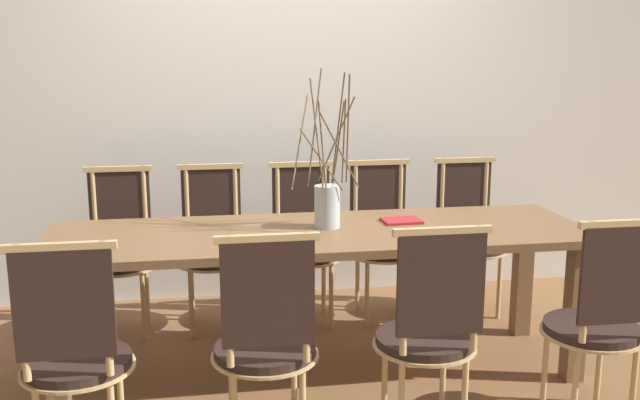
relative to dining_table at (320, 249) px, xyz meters
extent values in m
plane|color=brown|center=(0.00, 0.00, -0.63)|extent=(16.00, 16.00, 0.00)
cube|color=silver|center=(0.00, 1.25, 0.51)|extent=(12.00, 0.06, 2.28)
cube|color=brown|center=(0.00, 0.00, 0.08)|extent=(2.62, 0.80, 0.04)
cube|color=brown|center=(-1.21, -0.30, -0.29)|extent=(0.09, 0.09, 0.69)
cube|color=brown|center=(1.21, -0.30, -0.29)|extent=(0.09, 0.09, 0.69)
cube|color=brown|center=(-1.21, 0.30, -0.29)|extent=(0.09, 0.09, 0.69)
cube|color=brown|center=(1.21, 0.30, -0.29)|extent=(0.09, 0.09, 0.69)
cylinder|color=black|center=(-1.04, -0.67, -0.21)|extent=(0.40, 0.40, 0.04)
cylinder|color=tan|center=(-1.04, -0.67, -0.23)|extent=(0.43, 0.43, 0.01)
cylinder|color=tan|center=(-0.91, -0.54, -0.43)|extent=(0.03, 0.03, 0.41)
cylinder|color=tan|center=(-1.19, -0.84, 0.06)|extent=(0.03, 0.03, 0.50)
cylinder|color=tan|center=(-0.90, -0.84, 0.06)|extent=(0.03, 0.03, 0.50)
cube|color=black|center=(-1.04, -0.85, 0.08)|extent=(0.34, 0.02, 0.40)
cube|color=tan|center=(-1.04, -0.84, 0.29)|extent=(0.38, 0.03, 0.03)
cylinder|color=black|center=(-0.33, -0.67, -0.21)|extent=(0.40, 0.40, 0.04)
cylinder|color=tan|center=(-0.33, -0.67, -0.23)|extent=(0.43, 0.43, 0.01)
cylinder|color=tan|center=(-0.46, -0.54, -0.43)|extent=(0.03, 0.03, 0.41)
cylinder|color=tan|center=(-0.20, -0.54, -0.43)|extent=(0.03, 0.03, 0.41)
cylinder|color=tan|center=(-0.47, -0.84, 0.06)|extent=(0.03, 0.03, 0.50)
cylinder|color=tan|center=(-0.19, -0.84, 0.06)|extent=(0.03, 0.03, 0.50)
cube|color=black|center=(-0.33, -0.85, 0.08)|extent=(0.34, 0.02, 0.40)
cube|color=tan|center=(-0.33, -0.84, 0.29)|extent=(0.38, 0.03, 0.03)
cylinder|color=black|center=(0.33, -0.67, -0.21)|extent=(0.40, 0.40, 0.04)
cylinder|color=tan|center=(0.33, -0.67, -0.23)|extent=(0.43, 0.43, 0.01)
cylinder|color=tan|center=(0.20, -0.54, -0.43)|extent=(0.03, 0.03, 0.41)
cylinder|color=tan|center=(0.46, -0.54, -0.43)|extent=(0.03, 0.03, 0.41)
cylinder|color=tan|center=(0.19, -0.84, 0.06)|extent=(0.03, 0.03, 0.50)
cylinder|color=tan|center=(0.47, -0.84, 0.06)|extent=(0.03, 0.03, 0.50)
cube|color=black|center=(0.33, -0.85, 0.08)|extent=(0.34, 0.02, 0.40)
cube|color=tan|center=(0.33, -0.84, 0.29)|extent=(0.38, 0.03, 0.03)
cylinder|color=black|center=(1.07, -0.67, -0.21)|extent=(0.40, 0.40, 0.04)
cylinder|color=tan|center=(1.07, -0.67, -0.23)|extent=(0.43, 0.43, 0.01)
cylinder|color=tan|center=(0.94, -0.54, -0.43)|extent=(0.03, 0.03, 0.41)
cylinder|color=tan|center=(1.20, -0.54, -0.43)|extent=(0.03, 0.03, 0.41)
cylinder|color=tan|center=(0.94, -0.80, -0.43)|extent=(0.03, 0.03, 0.41)
cylinder|color=tan|center=(1.20, -0.80, -0.43)|extent=(0.03, 0.03, 0.41)
cylinder|color=tan|center=(0.93, -0.84, 0.06)|extent=(0.03, 0.03, 0.50)
cube|color=black|center=(1.07, -0.85, 0.08)|extent=(0.34, 0.02, 0.40)
cube|color=tan|center=(1.07, -0.84, 0.29)|extent=(0.38, 0.03, 0.03)
cylinder|color=black|center=(-1.04, 0.67, -0.21)|extent=(0.40, 0.40, 0.04)
cylinder|color=tan|center=(-1.04, 0.67, -0.23)|extent=(0.43, 0.43, 0.01)
cylinder|color=tan|center=(-0.91, 0.54, -0.43)|extent=(0.03, 0.03, 0.41)
cylinder|color=tan|center=(-1.17, 0.54, -0.43)|extent=(0.03, 0.03, 0.41)
cylinder|color=tan|center=(-0.91, 0.80, -0.43)|extent=(0.03, 0.03, 0.41)
cylinder|color=tan|center=(-1.17, 0.80, -0.43)|extent=(0.03, 0.03, 0.41)
cylinder|color=tan|center=(-0.90, 0.84, 0.06)|extent=(0.03, 0.03, 0.50)
cylinder|color=tan|center=(-1.18, 0.84, 0.06)|extent=(0.03, 0.03, 0.50)
cube|color=black|center=(-1.04, 0.85, 0.08)|extent=(0.34, 0.02, 0.40)
cube|color=tan|center=(-1.04, 0.84, 0.29)|extent=(0.38, 0.03, 0.03)
cylinder|color=black|center=(-0.51, 0.67, -0.21)|extent=(0.40, 0.40, 0.04)
cylinder|color=tan|center=(-0.51, 0.67, -0.23)|extent=(0.43, 0.43, 0.01)
cylinder|color=tan|center=(-0.38, 0.54, -0.43)|extent=(0.03, 0.03, 0.41)
cylinder|color=tan|center=(-0.64, 0.54, -0.43)|extent=(0.03, 0.03, 0.41)
cylinder|color=tan|center=(-0.38, 0.80, -0.43)|extent=(0.03, 0.03, 0.41)
cylinder|color=tan|center=(-0.64, 0.80, -0.43)|extent=(0.03, 0.03, 0.41)
cylinder|color=tan|center=(-0.37, 0.84, 0.06)|extent=(0.03, 0.03, 0.50)
cylinder|color=tan|center=(-0.65, 0.84, 0.06)|extent=(0.03, 0.03, 0.50)
cube|color=black|center=(-0.51, 0.85, 0.08)|extent=(0.34, 0.02, 0.40)
cube|color=tan|center=(-0.51, 0.84, 0.29)|extent=(0.38, 0.03, 0.03)
cylinder|color=black|center=(0.02, 0.67, -0.21)|extent=(0.40, 0.40, 0.04)
cylinder|color=tan|center=(0.02, 0.67, -0.23)|extent=(0.43, 0.43, 0.01)
cylinder|color=tan|center=(0.15, 0.54, -0.43)|extent=(0.03, 0.03, 0.41)
cylinder|color=tan|center=(-0.11, 0.54, -0.43)|extent=(0.03, 0.03, 0.41)
cylinder|color=tan|center=(0.15, 0.80, -0.43)|extent=(0.03, 0.03, 0.41)
cylinder|color=tan|center=(-0.11, 0.80, -0.43)|extent=(0.03, 0.03, 0.41)
cylinder|color=tan|center=(0.16, 0.84, 0.06)|extent=(0.03, 0.03, 0.50)
cylinder|color=tan|center=(-0.12, 0.84, 0.06)|extent=(0.03, 0.03, 0.50)
cube|color=black|center=(0.02, 0.85, 0.08)|extent=(0.34, 0.02, 0.40)
cube|color=tan|center=(0.02, 0.84, 0.29)|extent=(0.38, 0.03, 0.03)
cylinder|color=black|center=(0.50, 0.67, -0.21)|extent=(0.40, 0.40, 0.04)
cylinder|color=tan|center=(0.50, 0.67, -0.23)|extent=(0.43, 0.43, 0.01)
cylinder|color=tan|center=(0.63, 0.54, -0.43)|extent=(0.03, 0.03, 0.41)
cylinder|color=tan|center=(0.36, 0.54, -0.43)|extent=(0.03, 0.03, 0.41)
cylinder|color=tan|center=(0.63, 0.80, -0.43)|extent=(0.03, 0.03, 0.41)
cylinder|color=tan|center=(0.36, 0.80, -0.43)|extent=(0.03, 0.03, 0.41)
cylinder|color=tan|center=(0.64, 0.84, 0.06)|extent=(0.03, 0.03, 0.50)
cylinder|color=tan|center=(0.35, 0.84, 0.06)|extent=(0.03, 0.03, 0.50)
cube|color=black|center=(0.50, 0.85, 0.08)|extent=(0.34, 0.02, 0.40)
cube|color=tan|center=(0.50, 0.84, 0.29)|extent=(0.38, 0.03, 0.03)
cylinder|color=black|center=(1.05, 0.67, -0.21)|extent=(0.40, 0.40, 0.04)
cylinder|color=tan|center=(1.05, 0.67, -0.23)|extent=(0.43, 0.43, 0.01)
cylinder|color=tan|center=(1.18, 0.54, -0.43)|extent=(0.03, 0.03, 0.41)
cylinder|color=tan|center=(0.92, 0.54, -0.43)|extent=(0.03, 0.03, 0.41)
cylinder|color=tan|center=(1.18, 0.80, -0.43)|extent=(0.03, 0.03, 0.41)
cylinder|color=tan|center=(0.92, 0.80, -0.43)|extent=(0.03, 0.03, 0.41)
cylinder|color=tan|center=(1.19, 0.84, 0.06)|extent=(0.03, 0.03, 0.50)
cylinder|color=tan|center=(0.90, 0.84, 0.06)|extent=(0.03, 0.03, 0.50)
cube|color=black|center=(1.05, 0.85, 0.08)|extent=(0.34, 0.02, 0.40)
cube|color=tan|center=(1.05, 0.84, 0.29)|extent=(0.38, 0.03, 0.03)
cylinder|color=#B2BCC1|center=(0.04, 0.05, 0.20)|extent=(0.13, 0.13, 0.21)
cylinder|color=brown|center=(0.14, 0.04, 0.58)|extent=(0.04, 0.20, 0.54)
cylinder|color=brown|center=(0.00, -0.04, 0.45)|extent=(0.20, 0.10, 0.29)
cylinder|color=brown|center=(-0.08, 0.11, 0.52)|extent=(0.12, 0.26, 0.43)
cylinder|color=brown|center=(0.09, -0.05, 0.49)|extent=(0.21, 0.09, 0.37)
cylinder|color=brown|center=(-0.01, 0.03, 0.57)|extent=(0.06, 0.12, 0.52)
cylinder|color=brown|center=(0.10, 0.07, 0.51)|extent=(0.04, 0.13, 0.41)
cylinder|color=brown|center=(-0.01, 0.10, 0.59)|extent=(0.09, 0.12, 0.57)
cylinder|color=brown|center=(0.12, 0.04, 0.52)|extent=(0.03, 0.17, 0.43)
cylinder|color=brown|center=(0.10, 0.13, 0.52)|extent=(0.17, 0.13, 0.43)
cylinder|color=brown|center=(0.10, 0.07, 0.58)|extent=(0.05, 0.12, 0.55)
cylinder|color=brown|center=(0.02, 0.04, 0.51)|extent=(0.04, 0.07, 0.41)
cube|color=maroon|center=(0.44, 0.10, 0.10)|extent=(0.20, 0.16, 0.01)
camera|label=1|loc=(-0.54, -3.32, 0.95)|focal=40.00mm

